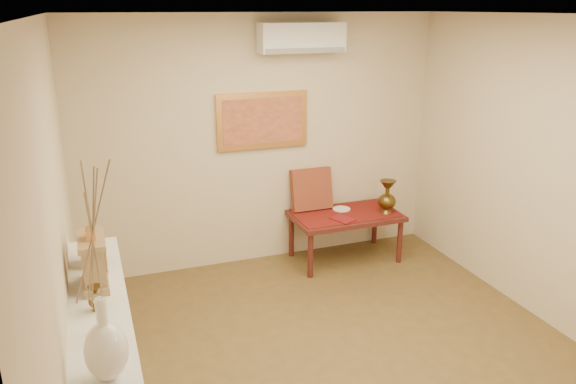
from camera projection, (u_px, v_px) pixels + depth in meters
name	position (u px, v px, depth m)	size (l,w,h in m)	color
floor	(349.00, 368.00, 4.49)	(4.50, 4.50, 0.00)	brown
ceiling	(364.00, 15.00, 3.64)	(4.50, 4.50, 0.00)	silver
wall_back	(262.00, 143.00, 6.07)	(4.00, 0.02, 2.70)	beige
wall_left	(60.00, 249.00, 3.41)	(0.02, 4.50, 2.70)	beige
wall_right	(570.00, 182.00, 4.71)	(0.02, 4.50, 2.70)	beige
white_vase	(98.00, 277.00, 2.64)	(0.21, 0.21, 1.13)	white
candlestick	(98.00, 315.00, 3.17)	(0.11, 0.11, 0.23)	silver
brass_urn_small	(95.00, 294.00, 3.42)	(0.09, 0.09, 0.21)	brown
table_cloth	(346.00, 213.00, 6.27)	(1.14, 0.59, 0.01)	maroon
brass_urn_tall	(387.00, 193.00, 6.22)	(0.20, 0.20, 0.45)	brown
plate	(342.00, 209.00, 6.38)	(0.20, 0.20, 0.01)	white
menu	(343.00, 219.00, 6.07)	(0.18, 0.25, 0.01)	maroon
cushion	(311.00, 189.00, 6.33)	(0.47, 0.10, 0.47)	maroon
display_ledge	(105.00, 363.00, 3.74)	(0.37, 2.02, 0.98)	white
mantel_clock	(94.00, 262.00, 3.69)	(0.17, 0.36, 0.41)	#A28153
wooden_chest	(93.00, 247.00, 4.04)	(0.16, 0.21, 0.24)	#A28153
low_table	(345.00, 219.00, 6.29)	(1.20, 0.70, 0.55)	#501C18
painting	(263.00, 120.00, 5.97)	(1.00, 0.06, 0.60)	#D58D44
ac_unit	(302.00, 38.00, 5.74)	(0.90, 0.25, 0.30)	white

